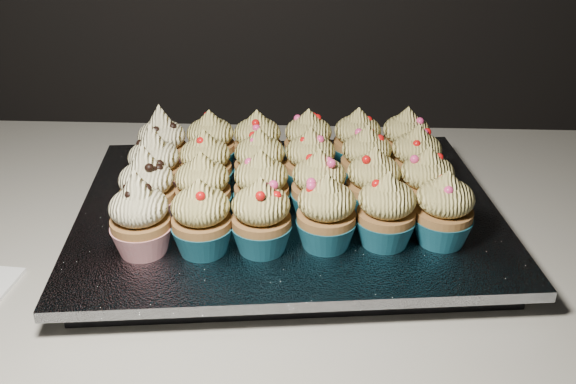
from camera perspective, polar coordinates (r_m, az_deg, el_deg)
The scene contains 27 objects.
worktop at distance 0.84m, azimuth -10.57°, elevation -2.93°, with size 2.44×0.64×0.04m, color beige.
baking_tray at distance 0.77m, azimuth 0.00°, elevation -2.56°, with size 0.45×0.34×0.02m, color black.
foil_lining at distance 0.76m, azimuth 0.00°, elevation -1.46°, with size 0.49×0.38×0.01m, color silver.
cupcake_0 at distance 0.67m, azimuth -13.02°, elevation -2.27°, with size 0.06×0.06×0.10m.
cupcake_1 at distance 0.66m, azimuth -7.70°, elevation -2.42°, with size 0.06×0.06×0.08m.
cupcake_2 at distance 0.66m, azimuth -2.39°, elevation -2.32°, with size 0.06×0.06×0.08m.
cupcake_3 at distance 0.66m, azimuth 3.43°, elevation -1.97°, with size 0.06×0.06×0.08m.
cupcake_4 at distance 0.67m, azimuth 8.72°, elevation -1.77°, with size 0.06×0.06×0.08m.
cupcake_5 at distance 0.69m, azimuth 13.69°, elevation -1.62°, with size 0.06×0.06×0.08m.
cupcake_6 at distance 0.72m, azimuth -12.40°, elevation 0.21°, with size 0.06×0.06×0.10m.
cupcake_7 at distance 0.72m, azimuth -7.56°, elevation 0.19°, with size 0.06×0.06×0.08m.
cupcake_8 at distance 0.72m, azimuth -2.37°, elevation 0.38°, with size 0.06×0.06×0.08m.
cupcake_9 at distance 0.72m, azimuth 2.76°, elevation 0.43°, with size 0.06×0.06×0.08m.
cupcake_10 at distance 0.73m, azimuth 7.58°, elevation 0.69°, with size 0.06×0.06×0.08m.
cupcake_11 at distance 0.74m, azimuth 12.19°, elevation 0.66°, with size 0.06×0.06×0.08m.
cupcake_12 at distance 0.78m, azimuth -11.77°, elevation 2.20°, with size 0.06×0.06×0.10m.
cupcake_13 at distance 0.77m, azimuth -7.32°, elevation 2.32°, with size 0.06×0.06×0.08m.
cupcake_14 at distance 0.77m, azimuth -2.51°, elevation 2.47°, with size 0.06×0.06×0.08m.
cupcake_15 at distance 0.77m, azimuth 1.99°, elevation 2.58°, with size 0.06×0.06×0.08m.
cupcake_16 at distance 0.78m, azimuth 6.95°, elevation 2.76°, with size 0.06×0.06×0.08m.
cupcake_17 at distance 0.80m, azimuth 11.29°, elevation 2.80°, with size 0.06×0.06×0.08m.
cupcake_18 at distance 0.83m, azimuth -11.10°, elevation 4.11°, with size 0.06×0.06×0.10m.
cupcake_19 at distance 0.83m, azimuth -6.88°, elevation 4.25°, with size 0.06×0.06×0.08m.
cupcake_20 at distance 0.83m, azimuth -2.72°, elevation 4.29°, with size 0.06×0.06×0.08m.
cupcake_21 at distance 0.83m, azimuth 1.80°, elevation 4.39°, with size 0.06×0.06×0.08m.
cupcake_22 at distance 0.84m, azimuth 6.17°, elevation 4.50°, with size 0.06×0.06×0.08m.
cupcake_23 at distance 0.85m, azimuth 10.40°, elevation 4.50°, with size 0.06×0.06×0.08m.
Camera 1 is at (0.19, 1.00, 1.30)m, focal length 40.00 mm.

